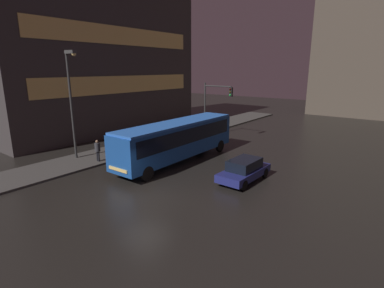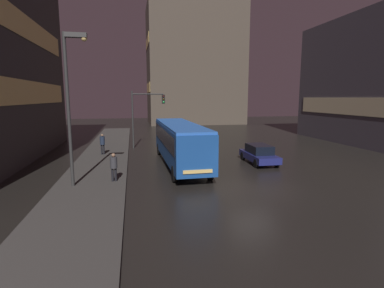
% 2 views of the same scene
% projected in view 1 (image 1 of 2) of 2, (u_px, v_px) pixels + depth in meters
% --- Properties ---
extents(ground_plane, '(120.00, 120.00, 0.00)m').
position_uv_depth(ground_plane, '(145.00, 200.00, 16.67)').
color(ground_plane, black).
extents(sidewalk_left, '(4.00, 48.00, 0.15)m').
position_uv_depth(sidewalk_left, '(156.00, 141.00, 29.66)').
color(sidewalk_left, '#3D3A38').
rests_on(sidewalk_left, ground).
extents(building_left_tower, '(10.07, 23.60, 17.32)m').
position_uv_depth(building_left_tower, '(94.00, 54.00, 34.29)').
color(building_left_tower, '#383333').
rests_on(building_left_tower, ground).
extents(bus_near, '(2.65, 11.82, 3.13)m').
position_uv_depth(bus_near, '(178.00, 137.00, 23.06)').
color(bus_near, '#194793').
rests_on(bus_near, ground).
extents(car_taxi, '(1.85, 4.26, 1.45)m').
position_uv_depth(car_taxi, '(244.00, 170.00, 19.31)').
color(car_taxi, navy).
rests_on(car_taxi, ground).
extents(pedestrian_near, '(0.49, 0.49, 1.68)m').
position_uv_depth(pedestrian_near, '(97.00, 149.00, 22.82)').
color(pedestrian_near, black).
rests_on(pedestrian_near, sidewalk_left).
extents(pedestrian_mid, '(0.54, 0.54, 1.79)m').
position_uv_depth(pedestrian_mid, '(163.00, 128.00, 30.48)').
color(pedestrian_mid, black).
rests_on(pedestrian_mid, sidewalk_left).
extents(traffic_light_main, '(3.29, 0.35, 5.67)m').
position_uv_depth(traffic_light_main, '(214.00, 101.00, 30.30)').
color(traffic_light_main, '#2D2D2D').
rests_on(traffic_light_main, ground).
extents(street_lamp_sidewalk, '(1.25, 0.36, 8.26)m').
position_uv_depth(street_lamp_sidewalk, '(71.00, 89.00, 22.53)').
color(street_lamp_sidewalk, '#2D2D2D').
rests_on(street_lamp_sidewalk, sidewalk_left).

